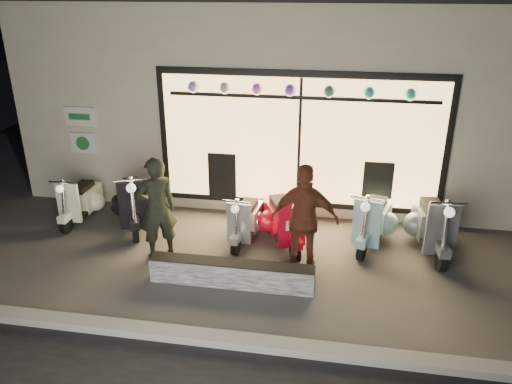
% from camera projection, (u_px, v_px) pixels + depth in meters
% --- Properties ---
extents(ground, '(40.00, 40.00, 0.00)m').
position_uv_depth(ground, '(238.00, 263.00, 8.32)').
color(ground, '#383533').
rests_on(ground, ground).
extents(kerb, '(40.00, 0.25, 0.12)m').
position_uv_depth(kerb, '(207.00, 338.00, 6.48)').
color(kerb, slate).
rests_on(kerb, ground).
extents(shop_building, '(10.20, 6.23, 4.20)m').
position_uv_depth(shop_building, '(278.00, 82.00, 12.03)').
color(shop_building, beige).
rests_on(shop_building, ground).
extents(graffiti_barrier, '(2.54, 0.28, 0.40)m').
position_uv_depth(graffiti_barrier, '(232.00, 274.00, 7.65)').
color(graffiti_barrier, black).
rests_on(graffiti_barrier, ground).
extents(scooter_silver, '(0.51, 1.31, 0.93)m').
position_uv_depth(scooter_silver, '(247.00, 218.00, 9.04)').
color(scooter_silver, black).
rests_on(scooter_silver, ground).
extents(scooter_red, '(0.87, 1.47, 1.07)m').
position_uv_depth(scooter_red, '(282.00, 218.00, 8.91)').
color(scooter_red, black).
rests_on(scooter_red, ground).
extents(scooter_black, '(0.92, 1.55, 1.13)m').
position_uv_depth(scooter_black, '(133.00, 201.00, 9.57)').
color(scooter_black, black).
rests_on(scooter_black, ground).
extents(scooter_cream, '(0.43, 1.34, 0.96)m').
position_uv_depth(scooter_cream, '(83.00, 199.00, 9.80)').
color(scooter_cream, black).
rests_on(scooter_cream, ground).
extents(scooter_blue, '(0.74, 1.49, 1.06)m').
position_uv_depth(scooter_blue, '(374.00, 219.00, 8.90)').
color(scooter_blue, black).
rests_on(scooter_blue, ground).
extents(scooter_grey, '(0.58, 1.58, 1.13)m').
position_uv_depth(scooter_grey, '(431.00, 223.00, 8.69)').
color(scooter_grey, black).
rests_on(scooter_grey, ground).
extents(man, '(0.77, 0.71, 1.77)m').
position_uv_depth(man, '(157.00, 208.00, 8.22)').
color(man, black).
rests_on(man, ground).
extents(woman, '(1.07, 0.46, 1.81)m').
position_uv_depth(woman, '(305.00, 219.00, 7.79)').
color(woman, brown).
rests_on(woman, ground).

